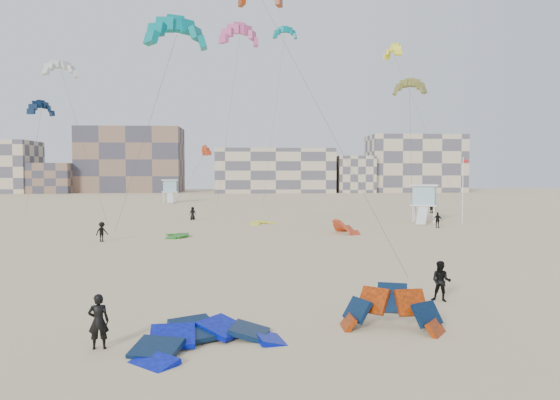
{
  "coord_description": "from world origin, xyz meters",
  "views": [
    {
      "loc": [
        3.51,
        -20.92,
        5.78
      ],
      "look_at": [
        4.94,
        6.0,
        4.37
      ],
      "focal_mm": 35.0,
      "sensor_mm": 36.0,
      "label": 1
    }
  ],
  "objects_px": {
    "kite_ground_blue": "(209,347)",
    "kite_ground_orange": "(391,330)",
    "lifeguard_tower_near": "(425,203)",
    "kitesurfer_main": "(98,321)"
  },
  "relations": [
    {
      "from": "kite_ground_blue",
      "to": "kite_ground_orange",
      "type": "distance_m",
      "value": 6.73
    },
    {
      "from": "kite_ground_orange",
      "to": "lifeguard_tower_near",
      "type": "xyz_separation_m",
      "value": [
        14.68,
        41.76,
        2.13
      ]
    },
    {
      "from": "kite_ground_orange",
      "to": "kitesurfer_main",
      "type": "relative_size",
      "value": 2.04
    },
    {
      "from": "kite_ground_blue",
      "to": "lifeguard_tower_near",
      "type": "xyz_separation_m",
      "value": [
        21.2,
        43.42,
        2.13
      ]
    },
    {
      "from": "lifeguard_tower_near",
      "to": "kite_ground_blue",
      "type": "bearing_deg",
      "value": -93.21
    },
    {
      "from": "kite_ground_blue",
      "to": "kite_ground_orange",
      "type": "xyz_separation_m",
      "value": [
        6.52,
        1.66,
        0.0
      ]
    },
    {
      "from": "lifeguard_tower_near",
      "to": "kite_ground_orange",
      "type": "bearing_deg",
      "value": -86.55
    },
    {
      "from": "kitesurfer_main",
      "to": "lifeguard_tower_near",
      "type": "relative_size",
      "value": 0.28
    },
    {
      "from": "kite_ground_orange",
      "to": "kite_ground_blue",
      "type": "bearing_deg",
      "value": -148.75
    },
    {
      "from": "kite_ground_blue",
      "to": "kitesurfer_main",
      "type": "relative_size",
      "value": 2.84
    }
  ]
}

